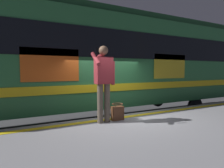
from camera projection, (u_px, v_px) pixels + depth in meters
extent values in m
plane|color=#3D3D3F|center=(117.00, 148.00, 5.21)|extent=(25.09, 25.09, 0.00)
cube|color=gray|center=(166.00, 162.00, 3.47)|extent=(15.80, 3.83, 0.96)
cube|color=yellow|center=(123.00, 117.00, 4.88)|extent=(15.48, 0.16, 0.01)
cube|color=slate|center=(96.00, 129.00, 6.67)|extent=(20.54, 0.08, 0.16)
cube|color=slate|center=(83.00, 120.00, 7.95)|extent=(20.54, 0.08, 0.16)
cube|color=#2D723F|center=(101.00, 63.00, 7.38)|extent=(12.41, 3.06, 3.12)
cube|color=#1B4426|center=(101.00, 20.00, 7.25)|extent=(12.16, 2.82, 0.24)
cube|color=black|center=(120.00, 44.00, 5.96)|extent=(11.79, 0.03, 0.90)
cube|color=yellow|center=(120.00, 87.00, 6.06)|extent=(11.79, 0.03, 0.24)
cube|color=gold|center=(170.00, 66.00, 6.99)|extent=(1.54, 0.02, 0.91)
cube|color=#D85919|center=(51.00, 65.00, 5.03)|extent=(1.54, 0.02, 0.91)
cylinder|color=black|center=(195.00, 107.00, 8.25)|extent=(0.84, 0.12, 0.84)
cylinder|color=black|center=(158.00, 99.00, 10.43)|extent=(0.84, 0.12, 0.84)
cylinder|color=brown|center=(107.00, 103.00, 4.42)|extent=(0.14, 0.14, 0.93)
cylinder|color=brown|center=(100.00, 104.00, 4.33)|extent=(0.14, 0.14, 0.93)
cube|color=maroon|center=(104.00, 70.00, 4.32)|extent=(0.40, 0.24, 0.63)
sphere|color=maroon|center=(101.00, 58.00, 4.44)|extent=(0.20, 0.20, 0.20)
sphere|color=#997051|center=(103.00, 51.00, 4.28)|extent=(0.22, 0.22, 0.22)
cylinder|color=maroon|center=(113.00, 73.00, 4.43)|extent=(0.09, 0.09, 0.56)
cylinder|color=maroon|center=(96.00, 59.00, 4.12)|extent=(0.09, 0.42, 0.33)
cube|color=black|center=(97.00, 51.00, 4.02)|extent=(0.07, 0.02, 0.15)
cube|color=#59331E|center=(117.00, 113.00, 4.62)|extent=(0.30, 0.16, 0.35)
torus|color=#59331E|center=(117.00, 104.00, 4.60)|extent=(0.28, 0.28, 0.02)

